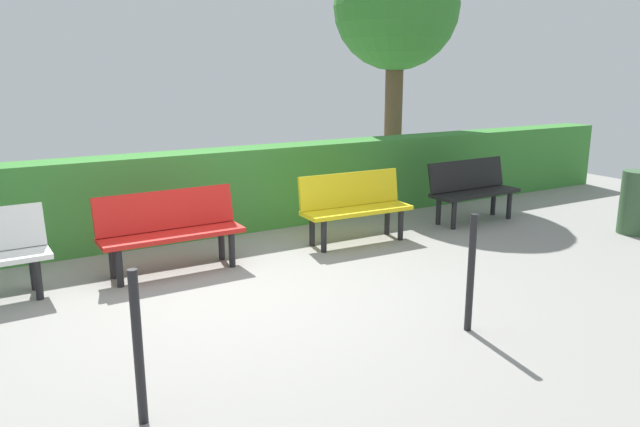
% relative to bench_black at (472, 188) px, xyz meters
% --- Properties ---
extents(ground_plane, '(17.92, 17.92, 0.00)m').
position_rel_bench_black_xyz_m(ground_plane, '(4.09, 0.90, -0.48)').
color(ground_plane, gray).
extents(bench_black, '(1.40, 0.51, 0.86)m').
position_rel_bench_black_xyz_m(bench_black, '(0.00, 0.00, 0.00)').
color(bench_black, black).
rests_on(bench_black, ground_plane).
extents(bench_yellow, '(1.42, 0.50, 0.86)m').
position_rel_bench_black_xyz_m(bench_yellow, '(2.02, 0.05, 0.00)').
color(bench_yellow, yellow).
rests_on(bench_yellow, ground_plane).
extents(bench_red, '(1.51, 0.49, 0.86)m').
position_rel_bench_black_xyz_m(bench_red, '(4.34, 0.01, 0.00)').
color(bench_red, red).
rests_on(bench_red, ground_plane).
extents(hedge_row, '(13.92, 0.52, 1.10)m').
position_rel_bench_black_xyz_m(hedge_row, '(3.11, -1.22, 0.07)').
color(hedge_row, '#387F33').
rests_on(hedge_row, ground_plane).
extents(tree_near, '(2.13, 2.13, 4.20)m').
position_rel_bench_black_xyz_m(tree_near, '(-0.45, -2.48, 2.61)').
color(tree_near, brown).
rests_on(tree_near, ground_plane).
extents(railing_post_mid, '(0.06, 0.06, 1.00)m').
position_rel_bench_black_xyz_m(railing_post_mid, '(2.65, 2.75, 0.02)').
color(railing_post_mid, black).
rests_on(railing_post_mid, ground_plane).
extents(railing_post_far, '(0.06, 0.06, 1.00)m').
position_rel_bench_black_xyz_m(railing_post_far, '(5.35, 2.75, 0.02)').
color(railing_post_far, black).
rests_on(railing_post_far, ground_plane).
extents(trash_bin, '(0.41, 0.41, 0.83)m').
position_rel_bench_black_xyz_m(trash_bin, '(-1.38, 1.59, -0.06)').
color(trash_bin, '#385938').
rests_on(trash_bin, ground_plane).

